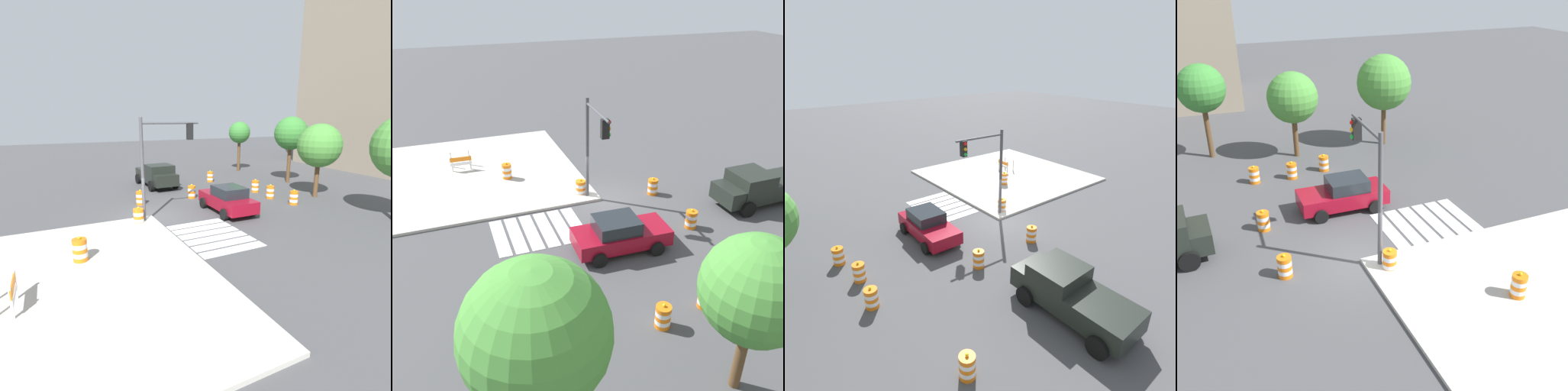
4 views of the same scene
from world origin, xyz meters
TOP-DOWN VIEW (x-y plane):
  - ground_plane at (0.00, 0.00)m, footprint 120.00×120.00m
  - sidewalk_corner at (6.00, -6.00)m, footprint 12.00×12.00m
  - crosswalk_stripes at (4.00, 1.80)m, footprint 4.35×3.20m
  - sports_car at (0.93, 4.55)m, footprint 4.35×2.24m
  - pickup_truck at (-7.77, 3.11)m, footprint 5.19×2.43m
  - traffic_barrel_near_corner at (-3.11, 4.06)m, footprint 0.56×0.56m
  - traffic_barrel_crosswalk_end at (-0.55, 9.07)m, footprint 0.56×0.56m
  - traffic_barrel_median_near at (1.43, 9.42)m, footprint 0.56×0.56m
  - traffic_barrel_median_far at (0.85, -1.00)m, footprint 0.56×0.56m
  - traffic_barrel_far_curb at (-2.61, 9.29)m, footprint 0.56×0.56m
  - traffic_barrel_lane_center at (-3.03, 0.24)m, footprint 0.56×0.56m
  - traffic_barrel_on_sidewalk at (4.36, -4.36)m, footprint 0.56×0.56m
  - construction_barricade at (6.82, -6.62)m, footprint 1.30×0.80m
  - traffic_light_pole at (0.64, 0.54)m, footprint 0.48×3.29m
  - street_tree_streetside_far at (6.48, 12.16)m, footprint 3.48×3.48m
  - street_tree_corner_lot at (0.56, 12.30)m, footprint 3.06×3.06m

SIDE VIEW (x-z plane):
  - ground_plane at x=0.00m, z-range 0.00..0.00m
  - crosswalk_stripes at x=4.00m, z-range 0.00..0.02m
  - sidewalk_corner at x=6.00m, z-range 0.00..0.15m
  - traffic_barrel_near_corner at x=-3.11m, z-range -0.06..0.96m
  - traffic_barrel_crosswalk_end at x=-0.55m, z-range -0.06..0.96m
  - traffic_barrel_median_near at x=1.43m, z-range -0.06..0.96m
  - traffic_barrel_median_far at x=0.85m, z-range -0.06..0.96m
  - traffic_barrel_far_curb at x=-2.61m, z-range -0.06..0.96m
  - traffic_barrel_lane_center at x=-3.03m, z-range -0.06..0.96m
  - traffic_barrel_on_sidewalk at x=4.36m, z-range 0.09..1.11m
  - construction_barricade at x=6.82m, z-range 0.22..1.22m
  - sports_car at x=0.93m, z-range 0.00..1.63m
  - pickup_truck at x=-7.77m, z-range 0.01..1.93m
  - street_tree_corner_lot at x=0.56m, z-range 1.07..6.32m
  - traffic_light_pole at x=0.64m, z-range 1.16..6.66m
  - street_tree_streetside_far at x=6.48m, z-range 1.17..7.04m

